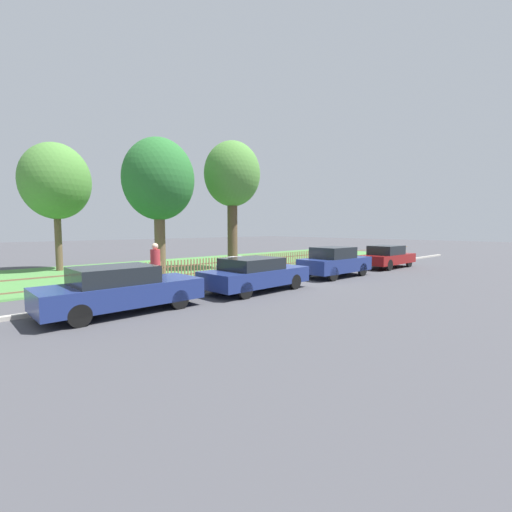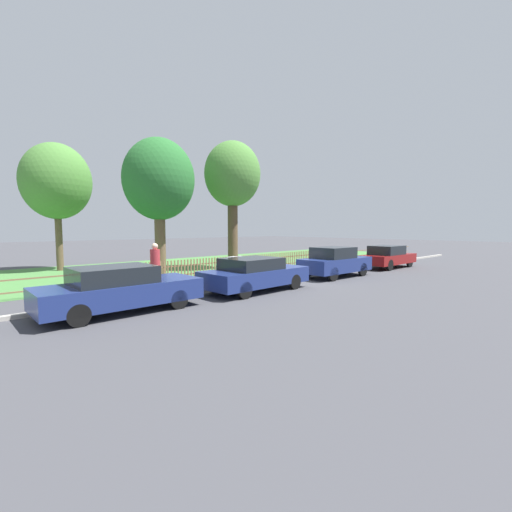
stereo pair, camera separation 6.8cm
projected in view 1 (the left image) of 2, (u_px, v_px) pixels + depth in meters
The scene contains 13 objects.
ground_plane at pixel (280, 280), 16.02m from camera, with size 120.00×120.00×0.00m, color #424247.
kerb_stone at pixel (279, 278), 16.08m from camera, with size 41.23×0.20×0.12m, color #B2ADA3.
grass_strip at pixel (188, 266), 21.96m from camera, with size 41.23×10.43×0.01m, color #477F3D.
park_fence at pixel (240, 265), 18.12m from camera, with size 41.23×0.05×0.97m.
parked_car_silver_hatchback at pixel (120, 289), 9.83m from camera, with size 4.49×1.79×1.35m.
parked_car_black_saloon at pixel (255, 274), 13.19m from camera, with size 4.41×1.98×1.29m.
parked_car_navy_estate at pixel (335, 262), 16.98m from camera, with size 4.06×1.73×1.49m.
parked_car_red_compact at pixel (387, 256), 20.84m from camera, with size 4.28×1.66×1.37m.
covered_motorcycle at pixel (234, 266), 16.18m from camera, with size 1.90×0.83×1.10m.
tree_nearest_kerb at pixel (56, 182), 19.10m from camera, with size 3.68×3.68×7.15m.
tree_behind_motorcycle at pixel (159, 180), 17.62m from camera, with size 3.65×3.65×7.04m.
tree_mid_park at pixel (232, 176), 20.06m from camera, with size 3.29×3.29×7.49m.
pedestrian_near_fence at pixel (155, 264), 13.28m from camera, with size 0.43×0.43×1.85m.
Camera 1 is at (-11.64, -10.85, 2.43)m, focal length 24.00 mm.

